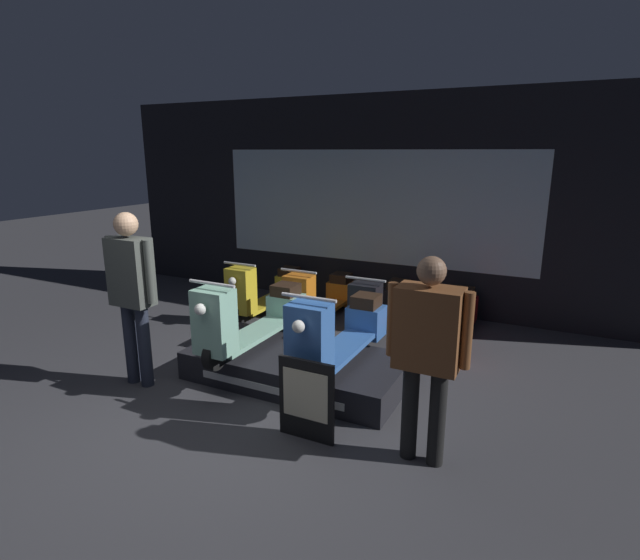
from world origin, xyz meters
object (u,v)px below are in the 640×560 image
scooter_display_right (339,333)px  scooter_backrow_0 (265,290)px  scooter_backrow_1 (320,298)px  person_left_browsing (132,285)px  scooter_backrow_2 (382,307)px  price_sign_board (306,400)px  scooter_backrow_3 (451,317)px  scooter_display_left (252,318)px  person_right_browsing (427,343)px

scooter_display_right → scooter_backrow_0: size_ratio=1.00×
scooter_backrow_1 → person_left_browsing: person_left_browsing is taller
scooter_backrow_2 → person_left_browsing: (-1.72, -2.66, 0.74)m
scooter_backrow_2 → price_sign_board: size_ratio=2.48×
scooter_backrow_3 → price_sign_board: bearing=-102.0°
scooter_display_left → person_right_browsing: person_right_browsing is taller
scooter_backrow_0 → scooter_backrow_3: 2.79m
person_right_browsing → price_sign_board: (-0.95, -0.14, -0.63)m
scooter_display_left → person_right_browsing: 2.25m
scooter_backrow_1 → price_sign_board: (1.27, -2.80, 0.03)m
scooter_backrow_2 → person_left_browsing: bearing=-122.9°
person_right_browsing → price_sign_board: bearing=-171.5°
scooter_display_left → scooter_backrow_2: 2.10m
scooter_backrow_3 → person_left_browsing: (-2.65, -2.66, 0.74)m
scooter_backrow_0 → scooter_backrow_2: size_ratio=1.00×
scooter_display_left → scooter_display_right: 1.03m
scooter_display_right → scooter_backrow_2: size_ratio=1.00×
scooter_backrow_1 → scooter_backrow_3: 1.86m
person_right_browsing → scooter_backrow_2: bearing=115.9°
scooter_backrow_2 → scooter_display_right: bearing=-83.2°
scooter_backrow_2 → price_sign_board: bearing=-83.1°
scooter_display_left → scooter_backrow_0: scooter_display_left is taller
scooter_display_left → scooter_backrow_0: (-1.06, 1.91, -0.30)m
scooter_backrow_3 → person_left_browsing: person_left_browsing is taller
scooter_backrow_3 → price_sign_board: size_ratio=2.48×
person_left_browsing → scooter_display_right: bearing=20.9°
scooter_backrow_2 → person_right_browsing: person_right_browsing is taller
scooter_display_left → scooter_backrow_3: bearing=47.8°
person_left_browsing → scooter_backrow_3: bearing=45.1°
scooter_display_right → scooter_backrow_0: (-2.09, 1.91, -0.30)m
scooter_backrow_1 → scooter_display_left: bearing=-86.1°
person_right_browsing → scooter_display_right: bearing=145.0°
price_sign_board → person_right_browsing: bearing=8.5°
person_left_browsing → scooter_backrow_0: bearing=93.0°
scooter_backrow_0 → scooter_backrow_3: same height
scooter_display_right → person_left_browsing: person_left_browsing is taller
scooter_backrow_1 → scooter_backrow_0: bearing=180.0°
scooter_backrow_2 → scooter_backrow_1: bearing=180.0°
person_left_browsing → price_sign_board: bearing=-4.0°
scooter_display_left → person_left_browsing: bearing=-140.9°
scooter_backrow_0 → person_right_browsing: person_right_browsing is taller
scooter_display_left → scooter_display_right: bearing=0.0°
person_left_browsing → price_sign_board: person_left_browsing is taller
scooter_display_right → scooter_backrow_0: bearing=137.6°
scooter_backrow_2 → person_right_browsing: bearing=-64.1°
scooter_display_right → person_right_browsing: (1.06, -0.75, 0.35)m
scooter_display_right → person_left_browsing: 2.13m
scooter_backrow_0 → scooter_backrow_3: (2.79, 0.00, 0.00)m
price_sign_board → scooter_backrow_0: bearing=128.2°
scooter_backrow_0 → scooter_backrow_1: 0.93m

